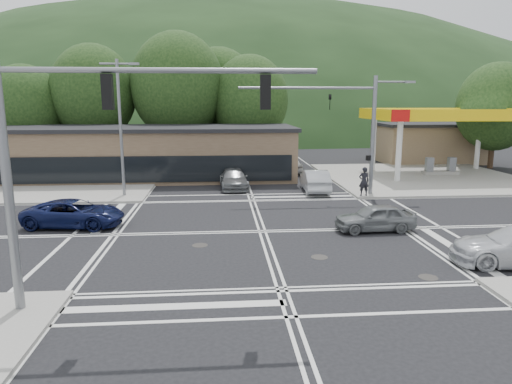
{
  "coord_description": "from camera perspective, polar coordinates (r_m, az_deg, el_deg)",
  "views": [
    {
      "loc": [
        -2.06,
        -21.71,
        6.33
      ],
      "look_at": [
        -0.07,
        3.02,
        1.4
      ],
      "focal_mm": 32.0,
      "sensor_mm": 36.0,
      "label": 1
    }
  ],
  "objects": [
    {
      "name": "tree_n_a",
      "position": [
        47.25,
        -19.65,
        11.59
      ],
      "size": [
        8.0,
        8.0,
        11.75
      ],
      "color": "#382619",
      "rests_on": "ground"
    },
    {
      "name": "hill_north",
      "position": [
        111.91,
        -3.58,
        7.98
      ],
      "size": [
        252.0,
        126.0,
        140.0
      ],
      "primitive_type": "ellipsoid",
      "color": "#1B3116",
      "rests_on": "ground"
    },
    {
      "name": "car_northbound",
      "position": [
        33.87,
        -2.81,
        1.67
      ],
      "size": [
        2.2,
        4.96,
        1.42
      ],
      "primitive_type": "imported",
      "rotation": [
        0.0,
        0.0,
        0.04
      ],
      "color": "#5B5E60",
      "rests_on": "ground"
    },
    {
      "name": "signal_mast_sw",
      "position": [
        14.24,
        -22.38,
        5.51
      ],
      "size": [
        9.14,
        0.28,
        8.0
      ],
      "color": "slate",
      "rests_on": "ground"
    },
    {
      "name": "tree_n_d",
      "position": [
        48.18,
        -26.86,
        9.47
      ],
      "size": [
        6.8,
        6.8,
        9.76
      ],
      "color": "#382619",
      "rests_on": "ground"
    },
    {
      "name": "tree_n_c",
      "position": [
        45.81,
        -0.79,
        11.44
      ],
      "size": [
        7.6,
        7.6,
        10.87
      ],
      "color": "#382619",
      "rests_on": "ground"
    },
    {
      "name": "tree_ne",
      "position": [
        49.19,
        27.8,
        9.4
      ],
      "size": [
        7.2,
        7.2,
        9.99
      ],
      "color": "#382619",
      "rests_on": "ground"
    },
    {
      "name": "car_blue_west",
      "position": [
        25.22,
        -21.78,
        -2.49
      ],
      "size": [
        5.26,
        2.94,
        1.39
      ],
      "primitive_type": "imported",
      "rotation": [
        0.0,
        0.0,
        1.44
      ],
      "color": "#0D143C",
      "rests_on": "ground"
    },
    {
      "name": "sidewalk_nw",
      "position": [
        39.42,
        -23.7,
        1.16
      ],
      "size": [
        16.0,
        16.0,
        0.15
      ],
      "primitive_type": "cube",
      "color": "gray",
      "rests_on": "ground"
    },
    {
      "name": "tree_n_e",
      "position": [
        49.72,
        -4.63,
        12.14
      ],
      "size": [
        8.4,
        8.4,
        11.98
      ],
      "color": "#382619",
      "rests_on": "ground"
    },
    {
      "name": "signal_mast_ne",
      "position": [
        31.26,
        12.29,
        8.68
      ],
      "size": [
        11.65,
        0.3,
        8.0
      ],
      "color": "slate",
      "rests_on": "ground"
    },
    {
      "name": "car_queue_a",
      "position": [
        32.88,
        7.39,
        1.44
      ],
      "size": [
        1.96,
        4.87,
        1.57
      ],
      "primitive_type": "imported",
      "rotation": [
        0.0,
        0.0,
        3.08
      ],
      "color": "#B3B6BA",
      "rests_on": "ground"
    },
    {
      "name": "commercial_row",
      "position": [
        39.4,
        -13.29,
        4.63
      ],
      "size": [
        24.0,
        8.0,
        4.0
      ],
      "primitive_type": "cube",
      "color": "brown",
      "rests_on": "ground"
    },
    {
      "name": "pedestrian",
      "position": [
        31.18,
        13.33,
        1.3
      ],
      "size": [
        0.72,
        0.48,
        1.93
      ],
      "primitive_type": "imported",
      "rotation": [
        0.0,
        0.0,
        3.17
      ],
      "color": "black",
      "rests_on": "sidewalk_ne"
    },
    {
      "name": "sidewalk_ne",
      "position": [
        40.96,
        20.09,
        1.77
      ],
      "size": [
        16.0,
        16.0,
        0.15
      ],
      "primitive_type": "cube",
      "color": "gray",
      "rests_on": "ground"
    },
    {
      "name": "car_grey_center",
      "position": [
        23.43,
        14.65,
        -3.11
      ],
      "size": [
        4.02,
        1.76,
        1.35
      ],
      "primitive_type": "imported",
      "rotation": [
        0.0,
        0.0,
        -1.53
      ],
      "color": "slate",
      "rests_on": "ground"
    },
    {
      "name": "ground",
      "position": [
        22.71,
        0.79,
        -4.95
      ],
      "size": [
        120.0,
        120.0,
        0.0
      ],
      "primitive_type": "plane",
      "color": "black",
      "rests_on": "ground"
    },
    {
      "name": "streetlight_nw",
      "position": [
        31.39,
        -16.5,
        8.45
      ],
      "size": [
        2.5,
        0.25,
        9.0
      ],
      "color": "slate",
      "rests_on": "ground"
    },
    {
      "name": "tree_n_b",
      "position": [
        45.9,
        -9.77,
        12.91
      ],
      "size": [
        9.0,
        9.0,
        12.98
      ],
      "color": "#382619",
      "rests_on": "ground"
    },
    {
      "name": "gas_station_canopy",
      "position": [
        42.26,
        22.46,
        8.65
      ],
      "size": [
        12.32,
        8.34,
        5.75
      ],
      "color": "silver",
      "rests_on": "ground"
    },
    {
      "name": "convenience_store",
      "position": [
        51.85,
        20.7,
        5.62
      ],
      "size": [
        10.0,
        6.0,
        3.8
      ],
      "primitive_type": "cube",
      "color": "#846B4F",
      "rests_on": "ground"
    },
    {
      "name": "car_queue_b",
      "position": [
        41.27,
        3.92,
        3.5
      ],
      "size": [
        2.46,
        4.86,
        1.59
      ],
      "primitive_type": "imported",
      "rotation": [
        0.0,
        0.0,
        3.27
      ],
      "color": "#B7B8B3",
      "rests_on": "ground"
    }
  ]
}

